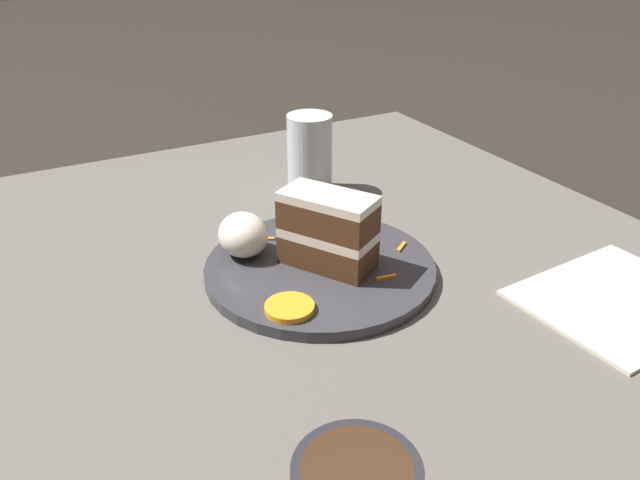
{
  "coord_description": "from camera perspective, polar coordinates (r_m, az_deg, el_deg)",
  "views": [
    {
      "loc": [
        0.52,
        -0.26,
        0.4
      ],
      "look_at": [
        -0.01,
        0.03,
        0.07
      ],
      "focal_mm": 35.0,
      "sensor_mm": 36.0,
      "label": 1
    }
  ],
  "objects": [
    {
      "name": "carrot_shreds_scatter",
      "position": [
        0.73,
        3.18,
        -0.93
      ],
      "size": [
        0.15,
        0.15,
        0.0
      ],
      "color": "orange",
      "rests_on": "plate"
    },
    {
      "name": "cake_slice",
      "position": [
        0.69,
        0.72,
        0.89
      ],
      "size": [
        0.12,
        0.1,
        0.09
      ],
      "rotation": [
        0.0,
        0.0,
        5.25
      ],
      "color": "#4C2D19",
      "rests_on": "plate"
    },
    {
      "name": "plate",
      "position": [
        0.71,
        -0.0,
        -2.61
      ],
      "size": [
        0.26,
        0.26,
        0.01
      ],
      "primitive_type": "cylinder",
      "color": "#333338",
      "rests_on": "dining_table"
    },
    {
      "name": "ground_plane",
      "position": [
        0.71,
        -1.51,
        -5.96
      ],
      "size": [
        6.0,
        6.0,
        0.0
      ],
      "primitive_type": "plane",
      "color": "black",
      "rests_on": "ground"
    },
    {
      "name": "menu_card",
      "position": [
        0.74,
        25.66,
        -4.99
      ],
      "size": [
        0.17,
        0.21,
        0.0
      ],
      "primitive_type": "cube",
      "rotation": [
        0.0,
        0.0,
        0.06
      ],
      "color": "beige",
      "rests_on": "dining_table"
    },
    {
      "name": "drinking_glass",
      "position": [
        0.9,
        -0.94,
        7.37
      ],
      "size": [
        0.06,
        0.06,
        0.11
      ],
      "color": "silver",
      "rests_on": "dining_table"
    },
    {
      "name": "orange_garnish",
      "position": [
        0.63,
        -2.8,
        -6.2
      ],
      "size": [
        0.05,
        0.05,
        0.01
      ],
      "primitive_type": "cylinder",
      "color": "orange",
      "rests_on": "plate"
    },
    {
      "name": "cream_dollop",
      "position": [
        0.72,
        -7.04,
        0.49
      ],
      "size": [
        0.06,
        0.06,
        0.05
      ],
      "primitive_type": "ellipsoid",
      "color": "silver",
      "rests_on": "plate"
    },
    {
      "name": "dining_table",
      "position": [
        0.7,
        -1.52,
        -5.07
      ],
      "size": [
        1.01,
        0.94,
        0.03
      ],
      "primitive_type": "cube",
      "color": "#56514C",
      "rests_on": "ground"
    }
  ]
}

